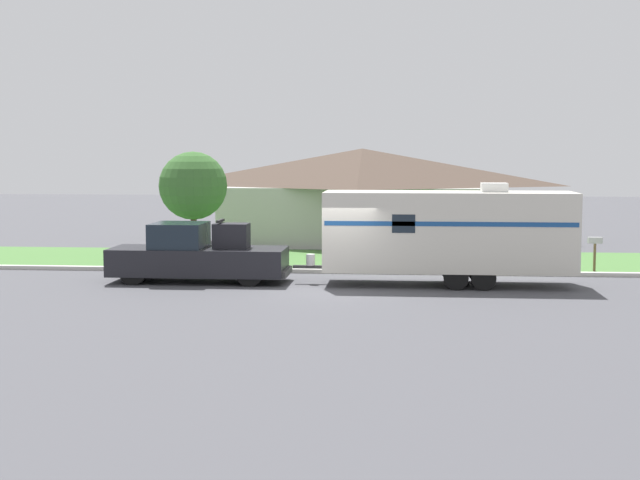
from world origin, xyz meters
The scene contains 8 objects.
ground_plane centered at (0.00, 0.00, 0.00)m, with size 120.00×120.00×0.00m, color #47474C.
curb_strip centered at (0.00, 3.75, 0.07)m, with size 80.00×0.30×0.14m.
lawn_strip centered at (0.00, 7.40, 0.01)m, with size 80.00×7.00×0.03m.
house_across_street centered at (0.15, 14.61, 2.26)m, with size 13.47×7.30×4.36m.
pickup_truck centered at (-4.57, 1.25, 0.85)m, with size 5.77×1.96×2.03m.
travel_trailer centered at (3.47, 1.25, 1.71)m, with size 8.80×2.21×3.23m.
mailbox centered at (8.74, 4.86, 0.95)m, with size 0.48×0.20×1.23m.
tree_in_yard centered at (-6.10, 7.23, 2.88)m, with size 2.66×2.66×4.22m.
Camera 1 is at (2.02, -26.82, 4.17)m, focal length 50.00 mm.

